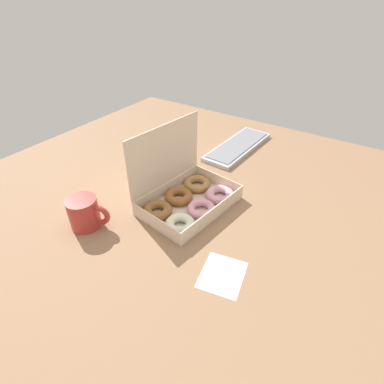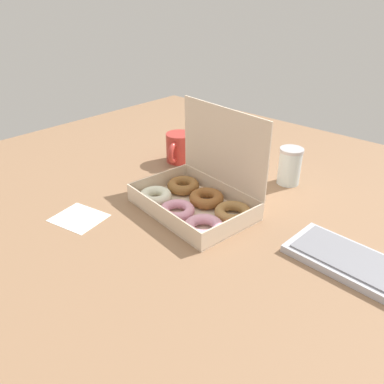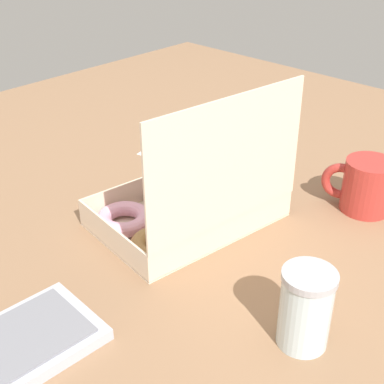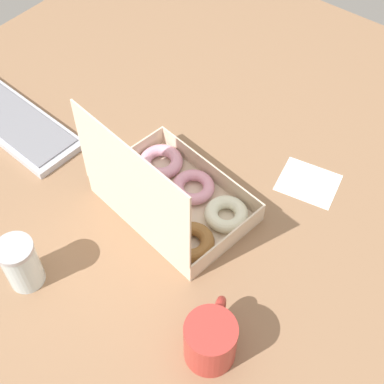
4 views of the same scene
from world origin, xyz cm
name	(u,v)px [view 3 (image 3 of 4)]	position (x,y,z in cm)	size (l,w,h in cm)	color
ground_plane	(200,211)	(0.00, 0.00, -1.00)	(180.00, 180.00, 2.00)	#8D694B
donut_box	(191,208)	(5.67, 2.87, 3.43)	(35.46, 26.78, 27.41)	beige
coffee_mug	(365,185)	(-21.06, 23.39, 5.26)	(9.50, 13.26, 10.25)	#B1322C
glass_jar	(306,308)	(16.70, 34.40, 5.95)	(7.37, 7.37, 11.80)	silver
paper_napkin	(172,149)	(-14.54, -22.52, 0.07)	(13.19, 11.22, 0.15)	white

